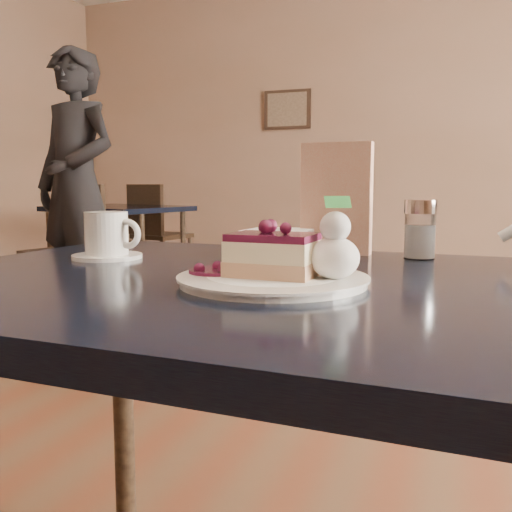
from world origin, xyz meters
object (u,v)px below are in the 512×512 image
(dessert_plate, at_px, (273,280))
(patron, at_px, (76,185))
(main_table, at_px, (284,331))
(coffee_set, at_px, (108,238))
(cheesecake_slice, at_px, (273,255))
(bg_table_far_left, at_px, (120,289))

(dessert_plate, relative_size, patron, 0.15)
(main_table, bearing_deg, coffee_set, 166.20)
(main_table, xyz_separation_m, coffee_set, (-0.40, 0.11, 0.12))
(main_table, distance_m, dessert_plate, 0.10)
(main_table, distance_m, cheesecake_slice, 0.14)
(main_table, relative_size, coffee_set, 8.81)
(dessert_plate, bearing_deg, main_table, 88.36)
(dessert_plate, height_order, coffee_set, coffee_set)
(coffee_set, relative_size, bg_table_far_left, 0.08)
(bg_table_far_left, height_order, patron, patron)
(coffee_set, xyz_separation_m, bg_table_far_left, (-2.02, 3.00, -0.76))
(bg_table_far_left, bearing_deg, coffee_set, -42.22)
(coffee_set, height_order, patron, patron)
(bg_table_far_left, distance_m, patron, 1.11)
(main_table, relative_size, cheesecake_slice, 9.99)
(main_table, height_order, bg_table_far_left, main_table)
(dessert_plate, relative_size, bg_table_far_left, 0.15)
(patron, bearing_deg, bg_table_far_left, 113.41)
(coffee_set, bearing_deg, cheesecake_slice, -22.22)
(dessert_plate, bearing_deg, patron, 132.61)
(main_table, relative_size, patron, 0.69)
(cheesecake_slice, xyz_separation_m, bg_table_far_left, (-2.42, 3.17, -0.76))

